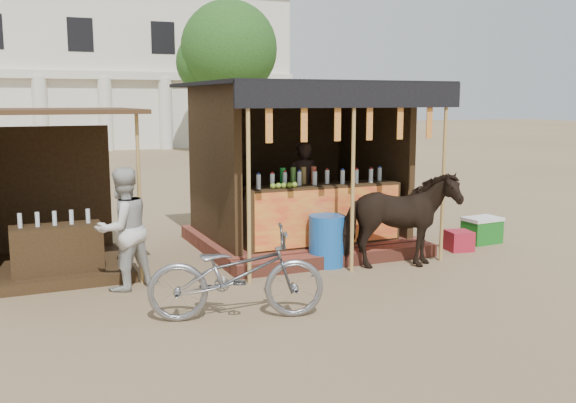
{
  "coord_description": "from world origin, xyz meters",
  "views": [
    {
      "loc": [
        -3.54,
        -6.48,
        2.5
      ],
      "look_at": [
        0.0,
        1.6,
        1.1
      ],
      "focal_mm": 40.0,
      "sensor_mm": 36.0,
      "label": 1
    }
  ],
  "objects": [
    {
      "name": "ground",
      "position": [
        0.0,
        0.0,
        0.0
      ],
      "size": [
        120.0,
        120.0,
        0.0
      ],
      "primitive_type": "plane",
      "color": "#846B4C",
      "rests_on": "ground"
    },
    {
      "name": "cooler",
      "position": [
        4.04,
        2.3,
        0.23
      ],
      "size": [
        0.67,
        0.49,
        0.46
      ],
      "color": "#176A1B",
      "rests_on": "ground"
    },
    {
      "name": "blue_barrel",
      "position": [
        0.82,
        2.0,
        0.39
      ],
      "size": [
        0.72,
        0.72,
        0.78
      ],
      "primitive_type": "cylinder",
      "rotation": [
        0.0,
        0.0,
        0.38
      ],
      "color": "#1655AB",
      "rests_on": "ground"
    },
    {
      "name": "secondary_stall",
      "position": [
        -3.17,
        3.24,
        0.85
      ],
      "size": [
        2.4,
        2.4,
        2.38
      ],
      "color": "#372614",
      "rests_on": "ground"
    },
    {
      "name": "main_stall",
      "position": [
        1.01,
        3.36,
        1.02
      ],
      "size": [
        3.6,
        3.61,
        2.78
      ],
      "color": "brown",
      "rests_on": "ground"
    },
    {
      "name": "background_building",
      "position": [
        -2.0,
        29.94,
        3.98
      ],
      "size": [
        26.0,
        7.45,
        8.18
      ],
      "color": "silver",
      "rests_on": "ground"
    },
    {
      "name": "red_crate",
      "position": [
        3.31,
        2.0,
        0.17
      ],
      "size": [
        0.45,
        0.46,
        0.33
      ],
      "primitive_type": "cube",
      "rotation": [
        0.0,
        0.0,
        -0.18
      ],
      "color": "maroon",
      "rests_on": "ground"
    },
    {
      "name": "cow",
      "position": [
        1.72,
        1.44,
        0.73
      ],
      "size": [
        1.87,
        1.21,
        1.46
      ],
      "primitive_type": "imported",
      "rotation": [
        0.0,
        0.0,
        1.31
      ],
      "color": "black",
      "rests_on": "ground"
    },
    {
      "name": "motorbike",
      "position": [
        -1.23,
        0.27,
        0.53
      ],
      "size": [
        2.13,
        1.24,
        1.06
      ],
      "primitive_type": "imported",
      "rotation": [
        0.0,
        0.0,
        1.29
      ],
      "color": "gray",
      "rests_on": "ground"
    },
    {
      "name": "bystander",
      "position": [
        -2.21,
        2.0,
        0.82
      ],
      "size": [
        0.98,
        0.89,
        1.64
      ],
      "primitive_type": "imported",
      "rotation": [
        0.0,
        0.0,
        3.57
      ],
      "color": "beige",
      "rests_on": "ground"
    },
    {
      "name": "tree",
      "position": [
        5.81,
        22.14,
        4.63
      ],
      "size": [
        4.5,
        4.4,
        7.0
      ],
      "color": "#382314",
      "rests_on": "ground"
    }
  ]
}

